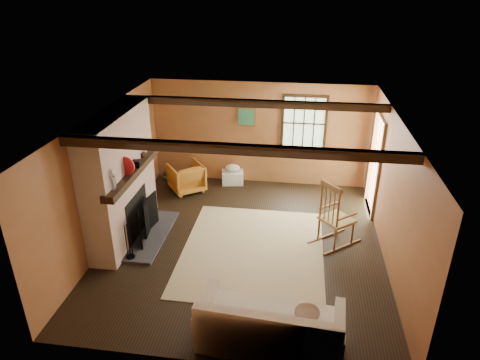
% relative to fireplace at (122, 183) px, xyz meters
% --- Properties ---
extents(ground, '(5.50, 5.50, 0.00)m').
position_rel_fireplace_xyz_m(ground, '(2.23, 0.00, -1.10)').
color(ground, black).
rests_on(ground, ground).
extents(room_envelope, '(5.02, 5.52, 2.44)m').
position_rel_fireplace_xyz_m(room_envelope, '(2.45, 0.26, 0.53)').
color(room_envelope, '#9F5B38').
rests_on(room_envelope, ground).
extents(fireplace, '(1.02, 2.30, 2.40)m').
position_rel_fireplace_xyz_m(fireplace, '(0.00, 0.00, 0.00)').
color(fireplace, '#A3443F').
rests_on(fireplace, ground).
extents(rug, '(2.50, 3.00, 0.01)m').
position_rel_fireplace_xyz_m(rug, '(2.43, -0.20, -1.10)').
color(rug, tan).
rests_on(rug, ground).
extents(rocking_chair, '(1.00, 0.95, 1.26)m').
position_rel_fireplace_xyz_m(rocking_chair, '(3.86, 0.26, -0.57)').
color(rocking_chair, tan).
rests_on(rocking_chair, ground).
extents(sofa, '(1.95, 0.99, 0.77)m').
position_rel_fireplace_xyz_m(sofa, '(2.89, -2.34, -0.83)').
color(sofa, beige).
rests_on(sofa, ground).
extents(firewood_pile, '(0.63, 0.11, 0.23)m').
position_rel_fireplace_xyz_m(firewood_pile, '(0.24, 2.51, -0.99)').
color(firewood_pile, '#523723').
rests_on(firewood_pile, ground).
extents(laundry_basket, '(0.56, 0.46, 0.30)m').
position_rel_fireplace_xyz_m(laundry_basket, '(1.62, 2.55, -0.95)').
color(laundry_basket, white).
rests_on(laundry_basket, ground).
extents(basket_pillow, '(0.43, 0.39, 0.18)m').
position_rel_fireplace_xyz_m(basket_pillow, '(1.62, 2.55, -0.71)').
color(basket_pillow, beige).
rests_on(basket_pillow, laundry_basket).
extents(armchair, '(1.00, 1.00, 0.66)m').
position_rel_fireplace_xyz_m(armchair, '(0.64, 2.01, -0.77)').
color(armchair, '#BF6026').
rests_on(armchair, ground).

